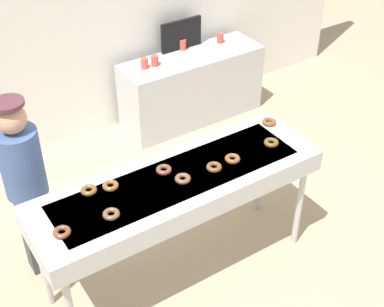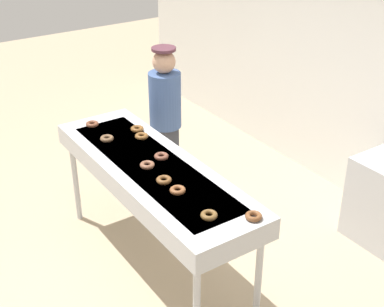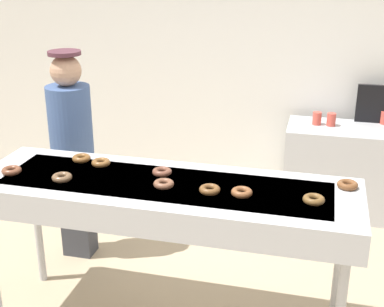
# 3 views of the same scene
# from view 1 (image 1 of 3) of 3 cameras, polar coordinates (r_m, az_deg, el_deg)

# --- Properties ---
(ground_plane) EXTENTS (16.00, 16.00, 0.00)m
(ground_plane) POSITION_cam_1_polar(r_m,az_deg,el_deg) (4.93, -1.32, -12.18)
(ground_plane) COLOR tan
(back_wall) EXTENTS (8.00, 0.12, 3.37)m
(back_wall) POSITION_cam_1_polar(r_m,az_deg,el_deg) (5.92, -15.05, 15.32)
(back_wall) COLOR white
(back_wall) RESTS_ON ground
(fryer_conveyor) EXTENTS (2.38, 0.74, 1.06)m
(fryer_conveyor) POSITION_cam_1_polar(r_m,az_deg,el_deg) (4.26, -1.49, -3.56)
(fryer_conveyor) COLOR #B7BABF
(fryer_conveyor) RESTS_ON ground
(chocolate_donut_0) EXTENTS (0.13, 0.13, 0.04)m
(chocolate_donut_0) POSITION_cam_1_polar(r_m,az_deg,el_deg) (4.37, 4.30, -0.55)
(chocolate_donut_0) COLOR brown
(chocolate_donut_0) RESTS_ON fryer_conveyor
(chocolate_donut_1) EXTENTS (0.17, 0.17, 0.04)m
(chocolate_donut_1) POSITION_cam_1_polar(r_m,az_deg,el_deg) (4.15, -0.97, -2.67)
(chocolate_donut_1) COLOR brown
(chocolate_donut_1) RESTS_ON fryer_conveyor
(chocolate_donut_2) EXTENTS (0.17, 0.17, 0.04)m
(chocolate_donut_2) POSITION_cam_1_polar(r_m,az_deg,el_deg) (4.12, -10.83, -3.82)
(chocolate_donut_2) COLOR brown
(chocolate_donut_2) RESTS_ON fryer_conveyor
(chocolate_donut_3) EXTENTS (0.15, 0.15, 0.04)m
(chocolate_donut_3) POSITION_cam_1_polar(r_m,az_deg,el_deg) (4.59, 8.36, 1.15)
(chocolate_donut_3) COLOR brown
(chocolate_donut_3) RESTS_ON fryer_conveyor
(chocolate_donut_4) EXTENTS (0.14, 0.14, 0.04)m
(chocolate_donut_4) POSITION_cam_1_polar(r_m,az_deg,el_deg) (4.27, 2.34, -1.44)
(chocolate_donut_4) COLOR brown
(chocolate_donut_4) RESTS_ON fryer_conveyor
(chocolate_donut_5) EXTENTS (0.16, 0.16, 0.04)m
(chocolate_donut_5) POSITION_cam_1_polar(r_m,az_deg,el_deg) (4.13, -8.58, -3.38)
(chocolate_donut_5) COLOR brown
(chocolate_donut_5) RESTS_ON fryer_conveyor
(chocolate_donut_6) EXTENTS (0.15, 0.15, 0.04)m
(chocolate_donut_6) POSITION_cam_1_polar(r_m,az_deg,el_deg) (4.85, 8.13, 3.31)
(chocolate_donut_6) COLOR brown
(chocolate_donut_6) RESTS_ON fryer_conveyor
(chocolate_donut_7) EXTENTS (0.17, 0.17, 0.04)m
(chocolate_donut_7) POSITION_cam_1_polar(r_m,az_deg,el_deg) (3.83, -13.55, -8.06)
(chocolate_donut_7) COLOR brown
(chocolate_donut_7) RESTS_ON fryer_conveyor
(chocolate_donut_8) EXTENTS (0.18, 0.18, 0.04)m
(chocolate_donut_8) POSITION_cam_1_polar(r_m,az_deg,el_deg) (4.25, -2.99, -1.72)
(chocolate_donut_8) COLOR brown
(chocolate_donut_8) RESTS_ON fryer_conveyor
(chocolate_donut_9) EXTENTS (0.14, 0.14, 0.04)m
(chocolate_donut_9) POSITION_cam_1_polar(r_m,az_deg,el_deg) (3.89, -8.51, -6.33)
(chocolate_donut_9) COLOR brown
(chocolate_donut_9) RESTS_ON fryer_conveyor
(worker_baker) EXTENTS (0.34, 0.34, 1.70)m
(worker_baker) POSITION_cam_1_polar(r_m,az_deg,el_deg) (4.51, -17.16, -2.71)
(worker_baker) COLOR #393B44
(worker_baker) RESTS_ON ground
(prep_counter) EXTENTS (1.76, 0.57, 0.85)m
(prep_counter) POSITION_cam_1_polar(r_m,az_deg,el_deg) (6.66, -0.01, 6.96)
(prep_counter) COLOR #B7BABF
(prep_counter) RESTS_ON ground
(paper_cup_0) EXTENTS (0.08, 0.08, 0.12)m
(paper_cup_0) POSITION_cam_1_polar(r_m,az_deg,el_deg) (6.17, -5.04, 9.45)
(paper_cup_0) COLOR #CC4C3F
(paper_cup_0) RESTS_ON prep_counter
(paper_cup_1) EXTENTS (0.08, 0.08, 0.12)m
(paper_cup_1) POSITION_cam_1_polar(r_m,az_deg,el_deg) (6.23, -3.95, 9.74)
(paper_cup_1) COLOR #CC4C3F
(paper_cup_1) RESTS_ON prep_counter
(paper_cup_2) EXTENTS (0.08, 0.08, 0.12)m
(paper_cup_2) POSITION_cam_1_polar(r_m,az_deg,el_deg) (6.59, -0.97, 11.40)
(paper_cup_2) COLOR #CC4C3F
(paper_cup_2) RESTS_ON prep_counter
(paper_cup_3) EXTENTS (0.08, 0.08, 0.12)m
(paper_cup_3) POSITION_cam_1_polar(r_m,az_deg,el_deg) (6.78, 2.99, 12.08)
(paper_cup_3) COLOR #CC4C3F
(paper_cup_3) RESTS_ON prep_counter
(menu_display) EXTENTS (0.54, 0.04, 0.36)m
(menu_display) POSITION_cam_1_polar(r_m,az_deg,el_deg) (6.56, -1.14, 12.43)
(menu_display) COLOR black
(menu_display) RESTS_ON prep_counter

